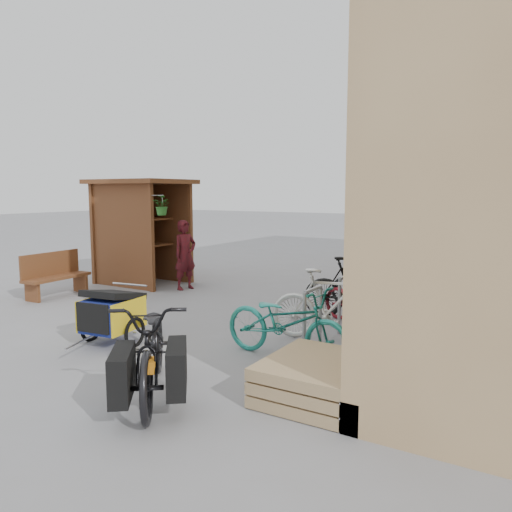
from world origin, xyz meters
The scene contains 17 objects.
ground centered at (0.00, 0.00, 0.00)m, with size 80.00×80.00×0.00m, color gray.
kiosk centered at (-3.28, 2.47, 1.55)m, with size 2.49×1.65×2.40m.
bike_rack centered at (2.30, 2.40, 0.52)m, with size 0.05×5.35×0.86m.
pallet_stack centered at (3.00, -1.40, 0.21)m, with size 1.00×1.20×0.40m.
bench centered at (-3.67, 0.47, 0.46)m, with size 0.53×1.45×0.90m.
shopping_carts centered at (3.00, 6.19, 0.61)m, with size 0.59×1.98×1.06m.
child_trailer centered at (-0.24, -1.17, 0.45)m, with size 0.87×1.41×0.82m.
cargo_bike centered at (1.53, -2.23, 0.53)m, with size 1.82×2.04×1.07m.
person_kiosk centered at (-1.88, 2.44, 0.76)m, with size 0.55×0.36×1.52m, color maroon.
bike_0 centered at (2.15, -0.48, 0.48)m, with size 0.63×1.82×0.96m, color #208377.
bike_1 centered at (2.33, 0.55, 0.52)m, with size 0.49×1.73×1.04m, color silver.
bike_2 centered at (2.46, 1.59, 0.42)m, with size 0.56×1.60×0.84m, color maroon.
bike_3 centered at (2.21, 1.91, 0.53)m, with size 0.49×1.75×1.05m, color black.
bike_4 centered at (2.22, 2.86, 0.43)m, with size 0.57×1.62×0.85m, color black.
bike_5 centered at (2.37, 3.11, 0.47)m, with size 0.44×1.55×0.93m, color black.
bike_6 centered at (2.42, 4.15, 0.41)m, with size 0.54×1.56×0.82m, color #BBBBC0.
bike_7 centered at (2.18, 4.49, 0.51)m, with size 0.48×1.69×1.01m, color #BBBBC0.
Camera 1 is at (5.04, -5.95, 2.13)m, focal length 35.00 mm.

